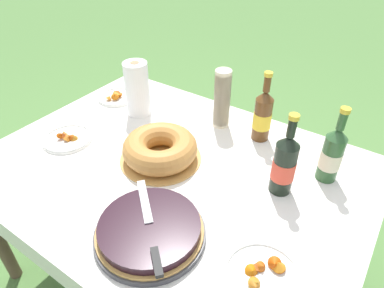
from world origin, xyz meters
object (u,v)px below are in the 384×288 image
Objects in this scene: cider_bottle_green at (332,154)px; snack_plate_right at (68,138)px; serving_knife at (150,230)px; cider_bottle_amber at (263,115)px; paper_towel_roll at (137,89)px; snack_plate_left at (263,275)px; juice_bottle_red at (284,164)px; berry_tart at (150,230)px; cup_stack at (221,99)px; bundt_cake at (160,149)px; snack_plate_near at (117,96)px.

cider_bottle_green is 1.43× the size of snack_plate_right.
cider_bottle_amber reaches higher than serving_knife.
serving_knife is 1.16× the size of paper_towel_roll.
juice_bottle_red is at bearing 105.78° from snack_plate_left.
berry_tart is at bearing -168.95° from snack_plate_left.
berry_tart is 1.15× the size of serving_knife.
cider_bottle_amber is 1.41× the size of snack_plate_left.
snack_plate_left is at bearing -74.22° from juice_bottle_red.
cup_stack is 0.46m from juice_bottle_red.
serving_knife is 0.67m from snack_plate_right.
paper_towel_roll is (-0.51, 0.53, 0.10)m from berry_tart.
cup_stack is (-0.17, 0.68, 0.07)m from serving_knife.
cider_bottle_green reaches higher than serving_knife.
cup_stack is 1.04× the size of paper_towel_roll.
cider_bottle_green is 0.88m from paper_towel_roll.
berry_tart is at bearing -120.34° from juice_bottle_red.
berry_tart is at bearing -17.11° from snack_plate_right.
cup_stack reaches higher than bundt_cake.
bundt_cake is 1.48× the size of snack_plate_left.
snack_plate_left is at bearing -28.49° from paper_towel_roll.
paper_towel_roll is at bearing 171.46° from juice_bottle_red.
paper_towel_roll is (-0.86, 0.47, 0.12)m from snack_plate_left.
cider_bottle_amber reaches higher than bundt_cake.
paper_towel_roll is at bearing -160.30° from cup_stack.
snack_plate_left is (0.10, -0.35, -0.10)m from juice_bottle_red.
berry_tart is at bearing -56.19° from bundt_cake.
cider_bottle_amber is 1.47× the size of snack_plate_right.
bundt_cake is (-0.21, 0.32, 0.02)m from berry_tart.
bundt_cake is at bearing 123.81° from berry_tart.
cider_bottle_green is (0.34, 0.59, 0.05)m from serving_knife.
berry_tart is 0.05m from serving_knife.
snack_plate_near is (-0.95, 0.15, -0.10)m from juice_bottle_red.
paper_towel_roll is (-0.56, -0.14, 0.01)m from cider_bottle_amber.
snack_plate_near is at bearing 2.07° from serving_knife.
cup_stack is 0.90× the size of cider_bottle_green.
bundt_cake reaches higher than snack_plate_left.
cider_bottle_amber is (0.05, 0.67, 0.09)m from berry_tart.
snack_plate_right is (-0.62, 0.19, -0.02)m from berry_tart.
snack_plate_near is 1.17m from snack_plate_left.
berry_tart is 1.28× the size of cup_stack.
bundt_cake is at bearing -126.37° from cider_bottle_amber.
cider_bottle_amber is (0.20, 0.00, -0.02)m from cup_stack.
serving_knife is at bearing -41.28° from berry_tart.
juice_bottle_red is 1.64× the size of snack_plate_near.
bundt_cake is 0.43m from snack_plate_right.
juice_bottle_red is 0.77m from paper_towel_roll.
bundt_cake is 0.38m from paper_towel_roll.
cup_stack is at bearing 129.38° from snack_plate_left.
serving_knife is 0.34m from snack_plate_left.
cider_bottle_amber reaches higher than berry_tart.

